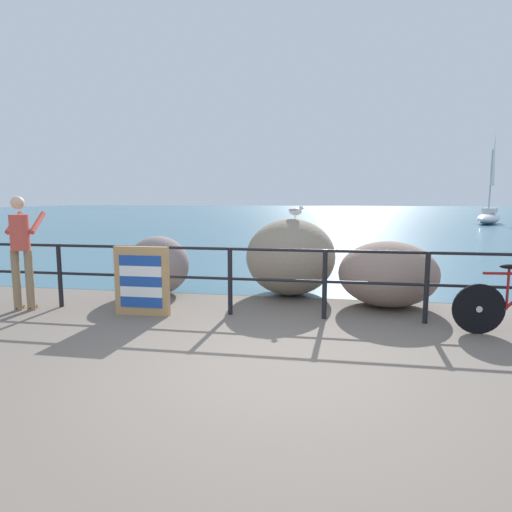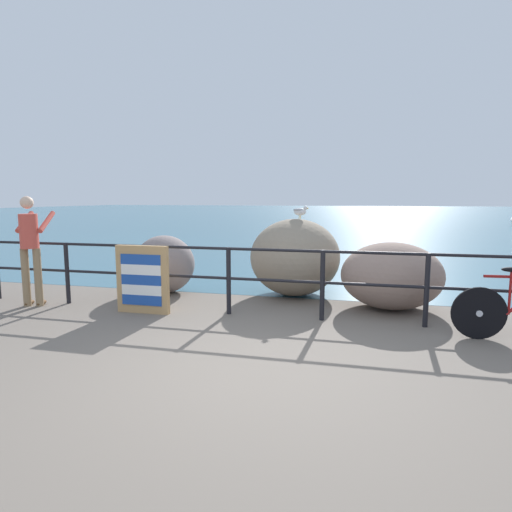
{
  "view_description": "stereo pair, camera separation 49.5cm",
  "coord_description": "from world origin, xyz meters",
  "px_view_note": "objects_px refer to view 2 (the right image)",
  "views": [
    {
      "loc": [
        0.76,
        -4.1,
        1.75
      ],
      "look_at": [
        -0.38,
        2.55,
        0.85
      ],
      "focal_mm": 30.49,
      "sensor_mm": 36.0,
      "label": 1
    },
    {
      "loc": [
        1.24,
        -4.0,
        1.75
      ],
      "look_at": [
        -0.38,
        2.55,
        0.85
      ],
      "focal_mm": 30.49,
      "sensor_mm": 36.0,
      "label": 2
    }
  ],
  "objects_px": {
    "breakwater_boulder_left": "(164,264)",
    "breakwater_boulder_right": "(392,276)",
    "folded_deckchair_stack": "(143,279)",
    "breakwater_boulder_main": "(295,257)",
    "person_at_railing": "(30,245)",
    "seagull": "(300,211)"
  },
  "relations": [
    {
      "from": "person_at_railing",
      "to": "folded_deckchair_stack",
      "type": "xyz_separation_m",
      "value": [
        1.96,
        0.03,
        -0.47
      ]
    },
    {
      "from": "person_at_railing",
      "to": "breakwater_boulder_right",
      "type": "xyz_separation_m",
      "value": [
        5.66,
        1.22,
        -0.46
      ]
    },
    {
      "from": "breakwater_boulder_main",
      "to": "seagull",
      "type": "xyz_separation_m",
      "value": [
        0.08,
        0.04,
        0.83
      ]
    },
    {
      "from": "breakwater_boulder_right",
      "to": "seagull",
      "type": "bearing_deg",
      "value": 157.45
    },
    {
      "from": "folded_deckchair_stack",
      "to": "breakwater_boulder_main",
      "type": "height_order",
      "value": "breakwater_boulder_main"
    },
    {
      "from": "folded_deckchair_stack",
      "to": "breakwater_boulder_left",
      "type": "bearing_deg",
      "value": 102.68
    },
    {
      "from": "breakwater_boulder_right",
      "to": "folded_deckchair_stack",
      "type": "bearing_deg",
      "value": -162.08
    },
    {
      "from": "folded_deckchair_stack",
      "to": "breakwater_boulder_right",
      "type": "xyz_separation_m",
      "value": [
        3.7,
        1.2,
        0.01
      ]
    },
    {
      "from": "breakwater_boulder_main",
      "to": "breakwater_boulder_right",
      "type": "height_order",
      "value": "breakwater_boulder_main"
    },
    {
      "from": "breakwater_boulder_main",
      "to": "breakwater_boulder_left",
      "type": "height_order",
      "value": "breakwater_boulder_main"
    },
    {
      "from": "person_at_railing",
      "to": "breakwater_boulder_right",
      "type": "distance_m",
      "value": 5.81
    },
    {
      "from": "person_at_railing",
      "to": "breakwater_boulder_main",
      "type": "distance_m",
      "value": 4.43
    },
    {
      "from": "breakwater_boulder_left",
      "to": "breakwater_boulder_right",
      "type": "relative_size",
      "value": 0.71
    },
    {
      "from": "person_at_railing",
      "to": "breakwater_boulder_left",
      "type": "bearing_deg",
      "value": -62.69
    },
    {
      "from": "folded_deckchair_stack",
      "to": "breakwater_boulder_main",
      "type": "bearing_deg",
      "value": 41.25
    },
    {
      "from": "breakwater_boulder_right",
      "to": "person_at_railing",
      "type": "bearing_deg",
      "value": -167.81
    },
    {
      "from": "breakwater_boulder_left",
      "to": "person_at_railing",
      "type": "bearing_deg",
      "value": -138.79
    },
    {
      "from": "breakwater_boulder_left",
      "to": "seagull",
      "type": "xyz_separation_m",
      "value": [
        2.45,
        0.44,
        0.99
      ]
    },
    {
      "from": "person_at_railing",
      "to": "folded_deckchair_stack",
      "type": "bearing_deg",
      "value": -103.15
    },
    {
      "from": "breakwater_boulder_right",
      "to": "seagull",
      "type": "xyz_separation_m",
      "value": [
        -1.57,
        0.65,
        0.99
      ]
    },
    {
      "from": "breakwater_boulder_right",
      "to": "seagull",
      "type": "relative_size",
      "value": 4.8
    },
    {
      "from": "person_at_railing",
      "to": "seagull",
      "type": "relative_size",
      "value": 5.37
    }
  ]
}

